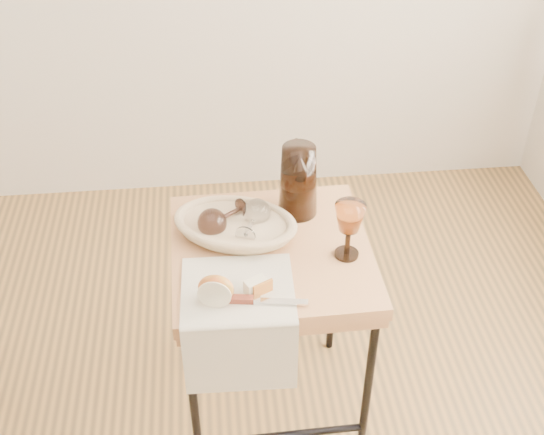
{
  "coord_description": "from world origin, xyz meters",
  "views": [
    {
      "loc": [
        0.28,
        -0.97,
        1.92
      ],
      "look_at": [
        0.43,
        0.46,
        0.81
      ],
      "focal_mm": 46.31,
      "sensor_mm": 36.0,
      "label": 1
    }
  ],
  "objects_px": {
    "bread_basket": "(235,227)",
    "goblet_lying_b": "(252,222)",
    "tea_towel": "(238,290)",
    "apple_half": "(216,289)",
    "table_knife": "(260,300)",
    "wine_goblet": "(349,231)",
    "pitcher": "(298,181)",
    "goblet_lying_a": "(225,216)",
    "side_table": "(271,335)"
  },
  "relations": [
    {
      "from": "side_table",
      "to": "table_knife",
      "type": "bearing_deg",
      "value": -102.98
    },
    {
      "from": "goblet_lying_b",
      "to": "table_knife",
      "type": "distance_m",
      "value": 0.27
    },
    {
      "from": "goblet_lying_b",
      "to": "wine_goblet",
      "type": "height_order",
      "value": "wine_goblet"
    },
    {
      "from": "tea_towel",
      "to": "table_knife",
      "type": "bearing_deg",
      "value": -43.42
    },
    {
      "from": "wine_goblet",
      "to": "side_table",
      "type": "bearing_deg",
      "value": 165.87
    },
    {
      "from": "apple_half",
      "to": "table_knife",
      "type": "bearing_deg",
      "value": 3.35
    },
    {
      "from": "side_table",
      "to": "tea_towel",
      "type": "relative_size",
      "value": 2.41
    },
    {
      "from": "goblet_lying_a",
      "to": "side_table",
      "type": "bearing_deg",
      "value": 108.97
    },
    {
      "from": "bread_basket",
      "to": "pitcher",
      "type": "bearing_deg",
      "value": 44.14
    },
    {
      "from": "pitcher",
      "to": "table_knife",
      "type": "bearing_deg",
      "value": -115.55
    },
    {
      "from": "pitcher",
      "to": "apple_half",
      "type": "xyz_separation_m",
      "value": [
        -0.25,
        -0.35,
        -0.06
      ]
    },
    {
      "from": "tea_towel",
      "to": "apple_half",
      "type": "xyz_separation_m",
      "value": [
        -0.05,
        -0.04,
        0.04
      ]
    },
    {
      "from": "wine_goblet",
      "to": "apple_half",
      "type": "relative_size",
      "value": 1.87
    },
    {
      "from": "bread_basket",
      "to": "goblet_lying_b",
      "type": "distance_m",
      "value": 0.06
    },
    {
      "from": "goblet_lying_a",
      "to": "table_knife",
      "type": "distance_m",
      "value": 0.31
    },
    {
      "from": "bread_basket",
      "to": "goblet_lying_a",
      "type": "relative_size",
      "value": 2.3
    },
    {
      "from": "side_table",
      "to": "bread_basket",
      "type": "bearing_deg",
      "value": 142.25
    },
    {
      "from": "goblet_lying_a",
      "to": "wine_goblet",
      "type": "relative_size",
      "value": 0.79
    },
    {
      "from": "goblet_lying_a",
      "to": "apple_half",
      "type": "distance_m",
      "value": 0.28
    },
    {
      "from": "tea_towel",
      "to": "goblet_lying_a",
      "type": "relative_size",
      "value": 2.14
    },
    {
      "from": "pitcher",
      "to": "goblet_lying_a",
      "type": "bearing_deg",
      "value": -165.91
    },
    {
      "from": "side_table",
      "to": "pitcher",
      "type": "relative_size",
      "value": 2.68
    },
    {
      "from": "goblet_lying_a",
      "to": "table_knife",
      "type": "relative_size",
      "value": 0.62
    },
    {
      "from": "goblet_lying_a",
      "to": "pitcher",
      "type": "height_order",
      "value": "pitcher"
    },
    {
      "from": "side_table",
      "to": "apple_half",
      "type": "xyz_separation_m",
      "value": [
        -0.16,
        -0.2,
        0.39
      ]
    },
    {
      "from": "bread_basket",
      "to": "wine_goblet",
      "type": "distance_m",
      "value": 0.32
    },
    {
      "from": "bread_basket",
      "to": "pitcher",
      "type": "distance_m",
      "value": 0.22
    },
    {
      "from": "goblet_lying_a",
      "to": "table_knife",
      "type": "xyz_separation_m",
      "value": [
        0.07,
        -0.3,
        -0.04
      ]
    },
    {
      "from": "bread_basket",
      "to": "side_table",
      "type": "bearing_deg",
      "value": -18.34
    },
    {
      "from": "goblet_lying_a",
      "to": "goblet_lying_b",
      "type": "distance_m",
      "value": 0.08
    },
    {
      "from": "wine_goblet",
      "to": "apple_half",
      "type": "bearing_deg",
      "value": -157.58
    },
    {
      "from": "goblet_lying_b",
      "to": "apple_half",
      "type": "height_order",
      "value": "goblet_lying_b"
    },
    {
      "from": "apple_half",
      "to": "goblet_lying_a",
      "type": "bearing_deg",
      "value": 94.29
    },
    {
      "from": "apple_half",
      "to": "wine_goblet",
      "type": "bearing_deg",
      "value": 34.06
    },
    {
      "from": "table_knife",
      "to": "wine_goblet",
      "type": "bearing_deg",
      "value": 41.83
    },
    {
      "from": "wine_goblet",
      "to": "tea_towel",
      "type": "bearing_deg",
      "value": -160.06
    },
    {
      "from": "bread_basket",
      "to": "apple_half",
      "type": "height_order",
      "value": "apple_half"
    },
    {
      "from": "bread_basket",
      "to": "table_knife",
      "type": "distance_m",
      "value": 0.29
    },
    {
      "from": "tea_towel",
      "to": "goblet_lying_b",
      "type": "height_order",
      "value": "goblet_lying_b"
    },
    {
      "from": "tea_towel",
      "to": "wine_goblet",
      "type": "height_order",
      "value": "wine_goblet"
    },
    {
      "from": "wine_goblet",
      "to": "table_knife",
      "type": "height_order",
      "value": "wine_goblet"
    },
    {
      "from": "side_table",
      "to": "pitcher",
      "type": "distance_m",
      "value": 0.49
    },
    {
      "from": "tea_towel",
      "to": "wine_goblet",
      "type": "bearing_deg",
      "value": 21.65
    },
    {
      "from": "goblet_lying_b",
      "to": "pitcher",
      "type": "distance_m",
      "value": 0.18
    },
    {
      "from": "side_table",
      "to": "tea_towel",
      "type": "xyz_separation_m",
      "value": [
        -0.1,
        -0.16,
        0.35
      ]
    },
    {
      "from": "tea_towel",
      "to": "apple_half",
      "type": "bearing_deg",
      "value": -143.8
    },
    {
      "from": "goblet_lying_a",
      "to": "pitcher",
      "type": "distance_m",
      "value": 0.23
    },
    {
      "from": "side_table",
      "to": "goblet_lying_b",
      "type": "distance_m",
      "value": 0.4
    },
    {
      "from": "pitcher",
      "to": "apple_half",
      "type": "distance_m",
      "value": 0.44
    },
    {
      "from": "table_knife",
      "to": "apple_half",
      "type": "bearing_deg",
      "value": -179.66
    }
  ]
}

